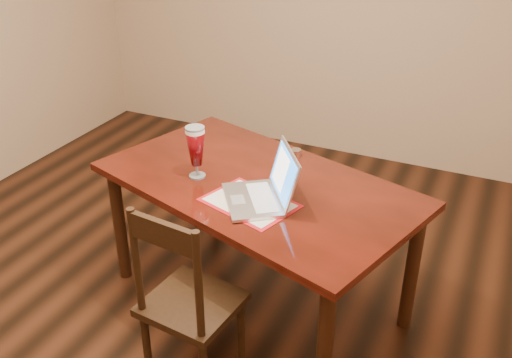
% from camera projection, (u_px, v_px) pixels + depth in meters
% --- Properties ---
extents(ground, '(5.00, 5.00, 0.00)m').
position_uv_depth(ground, '(189.00, 326.00, 3.13)').
color(ground, black).
rests_on(ground, ground).
extents(dining_table, '(1.86, 1.38, 1.06)m').
position_uv_depth(dining_table, '(256.00, 196.00, 3.00)').
color(dining_table, '#51120A').
rests_on(dining_table, ground).
extents(dining_chair, '(0.45, 0.43, 0.97)m').
position_uv_depth(dining_chair, '(187.00, 302.00, 2.62)').
color(dining_chair, black).
rests_on(dining_chair, ground).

